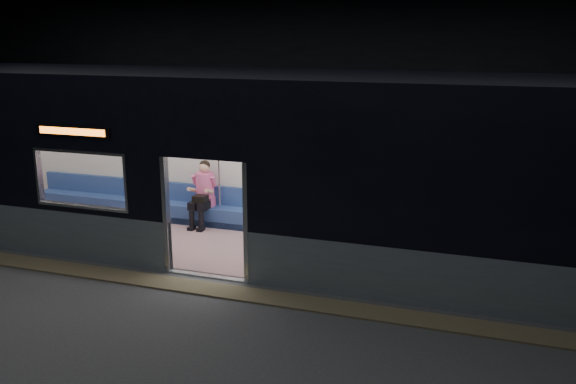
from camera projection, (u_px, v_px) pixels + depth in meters
The scene contains 7 objects.
station_floor at pixel (178, 302), 9.44m from camera, with size 24.00×14.00×0.01m, color #47494C.
station_envelope at pixel (166, 60), 8.51m from camera, with size 24.00×14.00×5.00m.
tactile_strip at pixel (194, 287), 9.94m from camera, with size 22.80×0.50×0.03m, color #8C7F59.
metro_car at pixel (240, 154), 11.30m from camera, with size 18.00×3.04×3.35m.
passenger at pixel (204, 190), 12.88m from camera, with size 0.44×0.72×1.40m.
handbag at pixel (200, 199), 12.69m from camera, with size 0.28×0.24×0.14m, color black.
transit_map at pixel (345, 164), 12.06m from camera, with size 1.11×0.03×0.72m, color white.
Camera 1 is at (4.41, -7.69, 4.03)m, focal length 38.00 mm.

